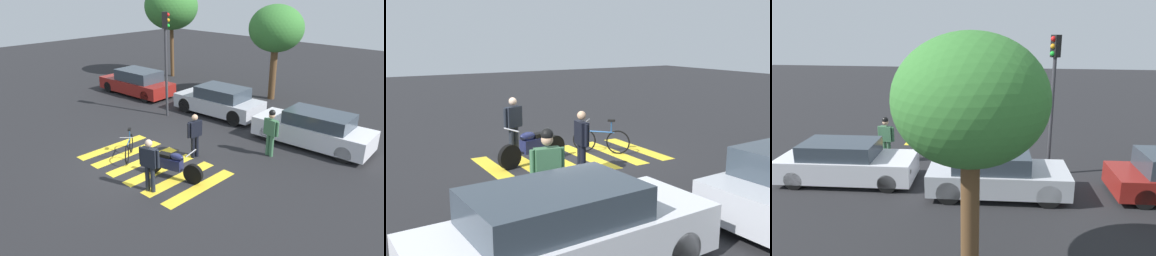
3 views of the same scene
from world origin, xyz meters
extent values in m
plane|color=#232326|center=(0.00, 0.00, 0.00)|extent=(60.00, 60.00, 0.00)
cylinder|color=black|center=(1.90, 0.06, 0.33)|extent=(0.67, 0.30, 0.65)
cylinder|color=black|center=(0.41, -0.32, 0.33)|extent=(0.67, 0.30, 0.65)
cube|color=#1E234C|center=(1.11, -0.14, 0.51)|extent=(0.84, 0.47, 0.36)
ellipsoid|color=#1E234C|center=(1.33, -0.09, 0.78)|extent=(0.52, 0.35, 0.24)
cube|color=black|center=(0.91, -0.19, 0.75)|extent=(0.49, 0.34, 0.12)
cylinder|color=#A5A5AD|center=(1.82, 0.04, 1.03)|extent=(0.19, 0.61, 0.04)
torus|color=black|center=(-0.69, -0.52, 0.35)|extent=(0.51, 0.53, 0.70)
torus|color=black|center=(-1.39, 0.21, 0.35)|extent=(0.51, 0.53, 0.70)
cylinder|color=#1E4C8C|center=(-1.04, -0.16, 0.63)|extent=(0.58, 0.60, 0.04)
cylinder|color=#1E4C8C|center=(-1.25, 0.06, 0.80)|extent=(0.05, 0.05, 0.34)
cube|color=black|center=(-1.25, 0.06, 0.98)|extent=(0.21, 0.21, 0.06)
cylinder|color=#99999E|center=(-0.76, -0.45, 0.95)|extent=(0.35, 0.34, 0.03)
cylinder|color=black|center=(0.63, 1.60, 0.40)|extent=(0.14, 0.14, 0.80)
cylinder|color=black|center=(0.61, 1.42, 0.40)|extent=(0.14, 0.14, 0.80)
cube|color=black|center=(0.62, 1.51, 1.09)|extent=(0.26, 0.49, 0.57)
sphere|color=tan|center=(0.62, 1.51, 1.52)|extent=(0.22, 0.22, 0.22)
cylinder|color=black|center=(0.66, 1.79, 1.09)|extent=(0.09, 0.09, 0.54)
cylinder|color=black|center=(0.58, 1.23, 1.09)|extent=(0.09, 0.09, 0.54)
cylinder|color=#1E232D|center=(1.20, -1.19, 0.42)|extent=(0.14, 0.14, 0.83)
cylinder|color=#1E232D|center=(1.37, -1.13, 0.42)|extent=(0.14, 0.14, 0.83)
cube|color=#1E232D|center=(1.28, -1.16, 1.13)|extent=(0.52, 0.35, 0.59)
sphere|color=beige|center=(1.28, -1.16, 1.57)|extent=(0.23, 0.23, 0.23)
cylinder|color=#1E232D|center=(1.00, -1.26, 1.13)|extent=(0.09, 0.09, 0.56)
cylinder|color=#1E232D|center=(1.56, -1.07, 1.13)|extent=(0.09, 0.09, 0.56)
cylinder|color=#3F724C|center=(2.61, 3.45, 0.41)|extent=(0.14, 0.14, 0.81)
cylinder|color=#3F724C|center=(2.43, 3.47, 0.41)|extent=(0.14, 0.14, 0.81)
cube|color=#3F724C|center=(2.52, 3.46, 1.10)|extent=(0.50, 0.27, 0.58)
sphere|color=tan|center=(2.52, 3.46, 1.54)|extent=(0.22, 0.22, 0.22)
cylinder|color=#3F724C|center=(2.80, 3.42, 1.10)|extent=(0.09, 0.09, 0.55)
cylinder|color=#3F724C|center=(2.23, 3.50, 1.10)|extent=(0.09, 0.09, 0.55)
sphere|color=black|center=(2.52, 3.46, 1.64)|extent=(0.23, 0.23, 0.23)
cube|color=yellow|center=(-2.25, 0.00, 0.00)|extent=(0.45, 2.91, 0.01)
cube|color=yellow|center=(-1.35, 0.00, 0.00)|extent=(0.45, 2.91, 0.01)
cube|color=yellow|center=(-0.45, 0.00, 0.00)|extent=(0.45, 2.91, 0.01)
cube|color=yellow|center=(0.45, 0.00, 0.00)|extent=(0.45, 2.91, 0.01)
cube|color=yellow|center=(1.35, 0.00, 0.00)|extent=(0.45, 2.91, 0.01)
cube|color=yellow|center=(2.25, 0.00, 0.00)|extent=(0.45, 2.91, 0.01)
cylinder|color=black|center=(-5.83, 4.64, 0.30)|extent=(0.62, 0.25, 0.61)
cylinder|color=black|center=(-5.91, 6.13, 0.30)|extent=(0.62, 0.25, 0.61)
cylinder|color=black|center=(-3.15, 4.89, 0.35)|extent=(0.72, 0.26, 0.71)
cylinder|color=black|center=(-3.23, 6.41, 0.35)|extent=(0.72, 0.26, 0.71)
cylinder|color=black|center=(-0.30, 5.04, 0.35)|extent=(0.72, 0.26, 0.71)
cylinder|color=black|center=(-0.38, 6.55, 0.35)|extent=(0.72, 0.26, 0.71)
cube|color=#B7BAC1|center=(-1.76, 5.72, 0.53)|extent=(4.29, 1.95, 0.66)
cube|color=#333D47|center=(-1.55, 5.73, 1.12)|extent=(2.35, 1.64, 0.53)
cube|color=#F2EDCC|center=(-3.79, 5.06, 0.63)|extent=(0.09, 0.20, 0.12)
cube|color=#F2EDCC|center=(-3.85, 6.17, 0.63)|extent=(0.09, 0.20, 0.12)
cylinder|color=black|center=(1.71, 4.59, 0.30)|extent=(0.61, 0.25, 0.60)
cylinder|color=black|center=(1.63, 6.04, 0.30)|extent=(0.61, 0.25, 0.60)
cylinder|color=black|center=(4.70, 4.75, 0.30)|extent=(0.61, 0.25, 0.60)
cylinder|color=black|center=(4.63, 6.19, 0.30)|extent=(0.61, 0.25, 0.60)
cube|color=silver|center=(3.17, 5.39, 0.53)|extent=(4.49, 1.89, 0.72)
cube|color=#333D47|center=(3.39, 5.40, 1.13)|extent=(2.46, 1.59, 0.49)
cube|color=#F2EDCC|center=(1.03, 4.75, 0.63)|extent=(0.09, 0.20, 0.12)
cube|color=#F2EDCC|center=(0.98, 5.81, 0.63)|extent=(0.09, 0.20, 0.12)
cylinder|color=#38383D|center=(-3.44, 3.96, 2.01)|extent=(0.12, 0.12, 4.03)
cube|color=black|center=(-3.44, 3.96, 4.38)|extent=(0.34, 0.34, 0.70)
sphere|color=red|center=(-3.34, 4.04, 4.61)|extent=(0.16, 0.16, 0.16)
sphere|color=orange|center=(-3.34, 4.04, 4.38)|extent=(0.16, 0.16, 0.16)
sphere|color=green|center=(-3.34, 4.04, 4.15)|extent=(0.16, 0.16, 0.16)
cylinder|color=brown|center=(-1.36, 9.73, 1.33)|extent=(0.36, 0.36, 2.67)
ellipsoid|color=#387A33|center=(-1.36, 9.73, 3.72)|extent=(2.81, 2.81, 2.39)
camera|label=1|loc=(9.02, -7.55, 5.91)|focal=35.21mm
camera|label=2|loc=(6.00, 10.47, 3.36)|focal=41.73mm
camera|label=3|loc=(-2.04, 15.96, 4.96)|focal=33.82mm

